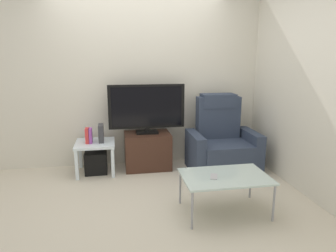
{
  "coord_description": "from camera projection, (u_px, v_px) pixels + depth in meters",
  "views": [
    {
      "loc": [
        -0.36,
        -3.52,
        1.64
      ],
      "look_at": [
        0.35,
        0.5,
        0.7
      ],
      "focal_mm": 32.93,
      "sensor_mm": 36.0,
      "label": 1
    }
  ],
  "objects": [
    {
      "name": "ground_plane",
      "position": [
        148.0,
        191.0,
        3.8
      ],
      "size": [
        6.4,
        6.4,
        0.0
      ],
      "primitive_type": "plane",
      "color": "beige"
    },
    {
      "name": "wall_back",
      "position": [
        138.0,
        79.0,
        4.6
      ],
      "size": [
        6.4,
        0.06,
        2.6
      ],
      "primitive_type": "cube",
      "color": "beige",
      "rests_on": "ground"
    },
    {
      "name": "wall_side",
      "position": [
        296.0,
        83.0,
        3.83
      ],
      "size": [
        0.06,
        4.48,
        2.6
      ],
      "primitive_type": "cube",
      "color": "beige",
      "rests_on": "ground"
    },
    {
      "name": "tv_stand",
      "position": [
        148.0,
        151.0,
        4.56
      ],
      "size": [
        0.66,
        0.48,
        0.52
      ],
      "color": "#3D2319",
      "rests_on": "ground"
    },
    {
      "name": "television",
      "position": [
        147.0,
        108.0,
        4.43
      ],
      "size": [
        1.1,
        0.2,
        0.71
      ],
      "color": "black",
      "rests_on": "tv_stand"
    },
    {
      "name": "recliner_armchair",
      "position": [
        222.0,
        144.0,
        4.51
      ],
      "size": [
        0.98,
        0.78,
        1.08
      ],
      "rotation": [
        0.0,
        0.0,
        -0.16
      ],
      "color": "#2D384C",
      "rests_on": "ground"
    },
    {
      "name": "side_table",
      "position": [
        95.0,
        147.0,
        4.34
      ],
      "size": [
        0.54,
        0.54,
        0.45
      ],
      "color": "silver",
      "rests_on": "ground"
    },
    {
      "name": "subwoofer_box",
      "position": [
        96.0,
        162.0,
        4.39
      ],
      "size": [
        0.31,
        0.31,
        0.31
      ],
      "primitive_type": "cube",
      "color": "black",
      "rests_on": "ground"
    },
    {
      "name": "book_leftmost",
      "position": [
        87.0,
        136.0,
        4.26
      ],
      "size": [
        0.05,
        0.13,
        0.21
      ],
      "primitive_type": "cube",
      "color": "red",
      "rests_on": "side_table"
    },
    {
      "name": "book_middle",
      "position": [
        91.0,
        136.0,
        4.27
      ],
      "size": [
        0.04,
        0.13,
        0.21
      ],
      "primitive_type": "cube",
      "color": "purple",
      "rests_on": "side_table"
    },
    {
      "name": "game_console",
      "position": [
        101.0,
        133.0,
        4.32
      ],
      "size": [
        0.07,
        0.2,
        0.25
      ],
      "primitive_type": "cube",
      "color": "#333338",
      "rests_on": "side_table"
    },
    {
      "name": "coffee_table",
      "position": [
        225.0,
        178.0,
        3.22
      ],
      "size": [
        0.9,
        0.6,
        0.41
      ],
      "color": "#B2C6C1",
      "rests_on": "ground"
    },
    {
      "name": "cell_phone",
      "position": [
        214.0,
        177.0,
        3.18
      ],
      "size": [
        0.12,
        0.16,
        0.01
      ],
      "primitive_type": "cube",
      "rotation": [
        0.0,
        0.0,
        -0.33
      ],
      "color": "#B7B7BC",
      "rests_on": "coffee_table"
    }
  ]
}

